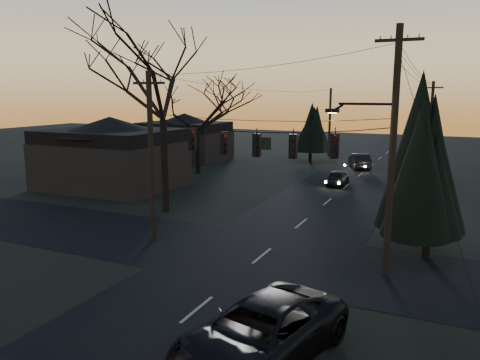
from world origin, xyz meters
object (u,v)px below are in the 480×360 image
at_px(utility_pole_far_r, 427,172).
at_px(utility_pole_far_l, 329,156).
at_px(evergreen_right, 433,162).
at_px(sedan_oncoming_a, 338,177).
at_px(utility_pole_left, 154,239).
at_px(bare_tree_left, 162,81).
at_px(sedan_oncoming_b, 359,161).
at_px(suv_near, 260,334).
at_px(utility_pole_right, 385,275).

bearing_deg(utility_pole_far_r, utility_pole_far_l, 145.18).
distance_m(evergreen_right, sedan_oncoming_a, 17.64).
xyz_separation_m(utility_pole_left, evergreen_right, (12.88, 2.96, 4.43)).
bearing_deg(bare_tree_left, evergreen_right, -7.75).
bearing_deg(sedan_oncoming_b, utility_pole_far_l, -78.26).
bearing_deg(utility_pole_left, bare_tree_left, 117.59).
bearing_deg(bare_tree_left, sedan_oncoming_b, 70.89).
bearing_deg(utility_pole_far_l, utility_pole_far_r, -34.82).
height_order(utility_pole_far_l, sedan_oncoming_b, utility_pole_far_l).
distance_m(suv_near, sedan_oncoming_b, 35.96).
bearing_deg(utility_pole_right, sedan_oncoming_b, 102.80).
bearing_deg(suv_near, utility_pole_left, 152.77).
bearing_deg(utility_pole_far_l, suv_near, -78.19).
relative_size(sedan_oncoming_a, sedan_oncoming_b, 0.82).
distance_m(utility_pole_right, bare_tree_left, 17.09).
bearing_deg(suv_near, utility_pole_far_l, 115.63).
bearing_deg(utility_pole_left, sedan_oncoming_a, 74.20).
bearing_deg(utility_pole_far_l, utility_pole_left, -90.00).
relative_size(bare_tree_left, suv_near, 1.92).
bearing_deg(sedan_oncoming_b, suv_near, 75.98).
bearing_deg(utility_pole_right, sedan_oncoming_a, 108.93).
height_order(utility_pole_right, sedan_oncoming_a, utility_pole_right).
bearing_deg(utility_pole_left, suv_near, -41.05).
bearing_deg(suv_near, sedan_oncoming_a, 112.44).
relative_size(utility_pole_far_l, evergreen_right, 1.04).
distance_m(utility_pole_far_r, sedan_oncoming_a, 11.52).
height_order(bare_tree_left, evergreen_right, bare_tree_left).
xyz_separation_m(utility_pole_right, sedan_oncoming_a, (-6.30, 18.37, 0.63)).
relative_size(evergreen_right, sedan_oncoming_b, 1.70).
height_order(utility_pole_right, utility_pole_far_r, utility_pole_right).
xyz_separation_m(utility_pole_right, bare_tree_left, (-14.15, 5.07, 8.14)).
height_order(utility_pole_far_r, evergreen_right, evergreen_right).
height_order(utility_pole_far_l, suv_near, utility_pole_far_l).
bearing_deg(evergreen_right, utility_pole_right, -115.08).
height_order(utility_pole_left, sedan_oncoming_b, utility_pole_left).
bearing_deg(bare_tree_left, utility_pole_far_l, 85.10).
distance_m(utility_pole_right, sedan_oncoming_b, 28.44).
bearing_deg(evergreen_right, sedan_oncoming_b, 107.23).
bearing_deg(evergreen_right, utility_pole_left, -167.07).
distance_m(utility_pole_right, evergreen_right, 5.50).
distance_m(utility_pole_far_l, sedan_oncoming_a, 18.39).
relative_size(utility_pole_left, sedan_oncoming_a, 2.30).
bearing_deg(utility_pole_left, sedan_oncoming_b, 79.38).
xyz_separation_m(utility_pole_far_l, bare_tree_left, (-2.65, -30.93, 8.14)).
bearing_deg(utility_pole_far_l, sedan_oncoming_a, -73.56).
bearing_deg(suv_near, utility_pole_right, 87.81).
xyz_separation_m(utility_pole_left, bare_tree_left, (-2.65, 5.07, 8.14)).
xyz_separation_m(bare_tree_left, sedan_oncoming_b, (7.85, 22.66, -7.40)).
xyz_separation_m(utility_pole_far_r, sedan_oncoming_a, (-6.30, -9.63, 0.63)).
distance_m(bare_tree_left, suv_near, 19.10).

